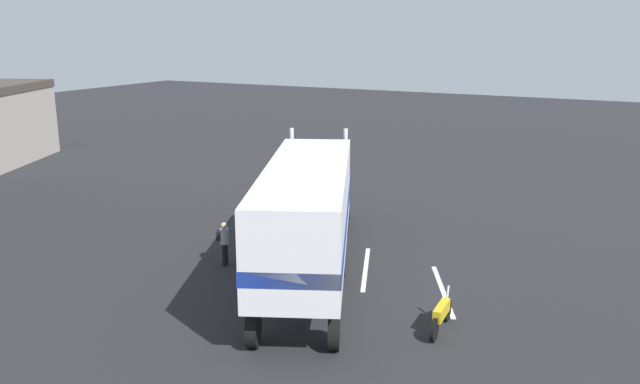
% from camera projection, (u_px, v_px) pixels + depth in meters
% --- Properties ---
extents(ground_plane, '(120.00, 120.00, 0.00)m').
position_uv_depth(ground_plane, '(331.00, 225.00, 28.68)').
color(ground_plane, '#232326').
extents(lane_stripe_near, '(4.17, 1.72, 0.01)m').
position_uv_depth(lane_stripe_near, '(366.00, 268.00, 23.51)').
color(lane_stripe_near, silver).
rests_on(lane_stripe_near, ground_plane).
extents(lane_stripe_mid, '(4.04, 2.03, 0.01)m').
position_uv_depth(lane_stripe_mid, '(443.00, 290.00, 21.54)').
color(lane_stripe_mid, silver).
rests_on(lane_stripe_mid, ground_plane).
extents(semi_truck, '(13.96, 8.02, 4.50)m').
position_uv_depth(semi_truck, '(309.00, 206.00, 22.28)').
color(semi_truck, '#193399').
rests_on(semi_truck, ground_plane).
extents(person_bystander, '(0.40, 0.48, 1.63)m').
position_uv_depth(person_bystander, '(224.00, 242.00, 23.66)').
color(person_bystander, black).
rests_on(person_bystander, ground_plane).
extents(motorcycle, '(2.11, 0.29, 1.12)m').
position_uv_depth(motorcycle, '(441.00, 315.00, 18.62)').
color(motorcycle, black).
rests_on(motorcycle, ground_plane).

